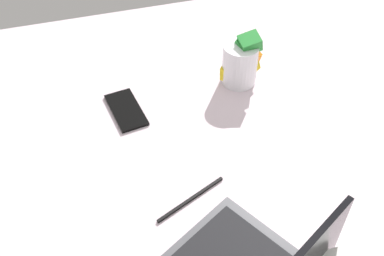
% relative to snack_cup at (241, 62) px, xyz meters
% --- Properties ---
extents(bed_mattress, '(1.80, 1.40, 0.18)m').
position_rel_snack_cup_xyz_m(bed_mattress, '(0.31, 0.28, -0.15)').
color(bed_mattress, silver).
rests_on(bed_mattress, ground).
extents(snack_cup, '(0.10, 0.09, 0.14)m').
position_rel_snack_cup_xyz_m(snack_cup, '(0.00, 0.00, 0.00)').
color(snack_cup, silver).
rests_on(snack_cup, bed_mattress).
extents(cell_phone, '(0.09, 0.15, 0.01)m').
position_rel_snack_cup_xyz_m(cell_phone, '(0.31, 0.03, -0.06)').
color(cell_phone, black).
rests_on(cell_phone, bed_mattress).
extents(charger_cable, '(0.16, 0.07, 0.01)m').
position_rel_snack_cup_xyz_m(charger_cable, '(0.23, 0.33, -0.06)').
color(charger_cable, black).
rests_on(charger_cable, bed_mattress).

